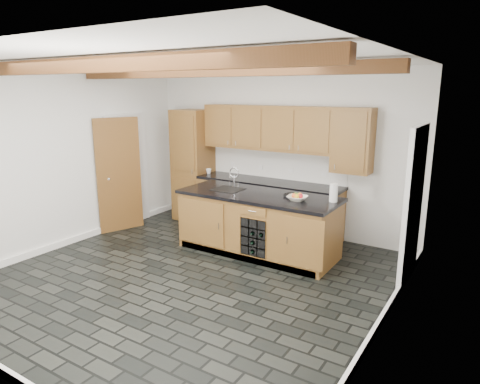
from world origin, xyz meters
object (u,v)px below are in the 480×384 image
Objects in this scene: kitchen_scale at (290,195)px; paper_towel at (334,193)px; island at (258,224)px; fruit_bowl at (297,198)px.

kitchen_scale is 0.65m from paper_towel.
paper_towel is at bearing 9.00° from island.
paper_towel reaches higher than kitchen_scale.
kitchen_scale is at bearing 138.80° from fruit_bowl.
kitchen_scale is 0.25m from fruit_bowl.
kitchen_scale reaches higher than island.
fruit_bowl is (0.66, -0.03, 0.50)m from island.
paper_towel reaches higher than island.
fruit_bowl is (0.18, -0.16, 0.01)m from kitchen_scale.
kitchen_scale is (0.47, 0.13, 0.49)m from island.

